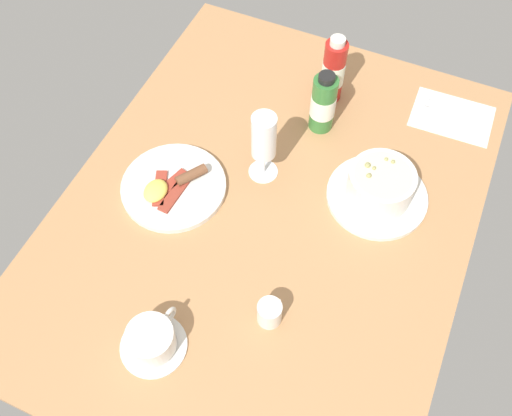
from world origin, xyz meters
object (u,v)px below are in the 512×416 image
at_px(sauce_bottle_green, 323,103).
at_px(creamer_jug, 270,312).
at_px(breakfast_plate, 173,187).
at_px(wine_glass, 264,139).
at_px(coffee_cup, 152,340).
at_px(porridge_bowl, 380,187).
at_px(sauce_bottle_red, 333,71).
at_px(cutlery_setting, 450,115).

bearing_deg(sauce_bottle_green, creamer_jug, -170.89).
bearing_deg(breakfast_plate, wine_glass, -52.82).
height_order(coffee_cup, sauce_bottle_green, sauce_bottle_green).
bearing_deg(creamer_jug, breakfast_plate, 58.48).
bearing_deg(porridge_bowl, wine_glass, 97.82).
relative_size(wine_glass, breakfast_plate, 0.78).
relative_size(porridge_bowl, coffee_cup, 1.62).
bearing_deg(sauce_bottle_red, sauce_bottle_green, -173.29).
distance_m(creamer_jug, wine_glass, 0.35).
xyz_separation_m(porridge_bowl, sauce_bottle_green, (0.14, 0.18, 0.03)).
height_order(porridge_bowl, creamer_jug, porridge_bowl).
xyz_separation_m(sauce_bottle_green, sauce_bottle_red, (0.10, 0.01, 0.01)).
height_order(cutlery_setting, creamer_jug, creamer_jug).
xyz_separation_m(creamer_jug, breakfast_plate, (0.19, 0.31, -0.02)).
height_order(porridge_bowl, sauce_bottle_green, sauce_bottle_green).
bearing_deg(cutlery_setting, wine_glass, 133.90).
distance_m(wine_glass, sauce_bottle_green, 0.19).
bearing_deg(breakfast_plate, creamer_jug, -121.52).
height_order(sauce_bottle_red, breakfast_plate, sauce_bottle_red).
bearing_deg(breakfast_plate, sauce_bottle_red, -28.86).
xyz_separation_m(coffee_cup, breakfast_plate, (0.32, 0.13, -0.02)).
relative_size(cutlery_setting, breakfast_plate, 0.83).
relative_size(porridge_bowl, wine_glass, 1.22).
distance_m(creamer_jug, sauce_bottle_red, 0.59).
bearing_deg(porridge_bowl, sauce_bottle_red, 38.93).
height_order(porridge_bowl, coffee_cup, porridge_bowl).
bearing_deg(wine_glass, creamer_jug, -154.67).
xyz_separation_m(porridge_bowl, breakfast_plate, (-0.16, 0.41, -0.03)).
xyz_separation_m(porridge_bowl, coffee_cup, (-0.48, 0.28, -0.01)).
bearing_deg(sauce_bottle_red, creamer_jug, -171.28).
distance_m(porridge_bowl, sauce_bottle_green, 0.23).
bearing_deg(coffee_cup, porridge_bowl, -30.04).
height_order(coffee_cup, creamer_jug, coffee_cup).
xyz_separation_m(sauce_bottle_green, breakfast_plate, (-0.30, 0.23, -0.06)).
bearing_deg(porridge_bowl, coffee_cup, 149.96).
bearing_deg(creamer_jug, cutlery_setting, -16.94).
height_order(coffee_cup, wine_glass, wine_glass).
bearing_deg(sauce_bottle_green, porridge_bowl, -128.23).
distance_m(sauce_bottle_red, breakfast_plate, 0.46).
xyz_separation_m(wine_glass, breakfast_plate, (-0.12, 0.16, -0.10)).
distance_m(cutlery_setting, creamer_jug, 0.67).
bearing_deg(coffee_cup, breakfast_plate, 22.42).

